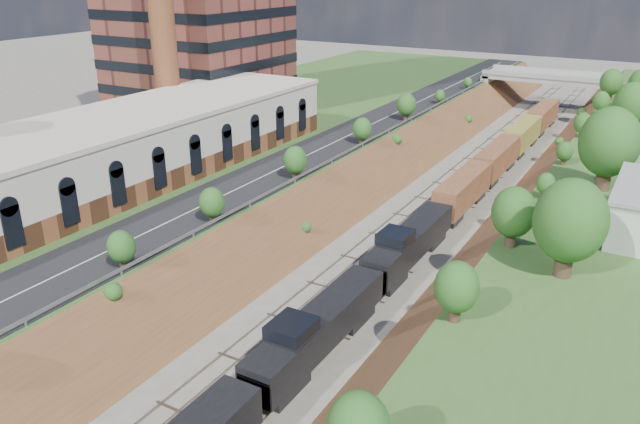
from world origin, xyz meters
TOP-DOWN VIEW (x-y plane):
  - platform_left at (-33.00, 60.00)m, footprint 44.00×180.00m
  - embankment_left at (-11.00, 60.00)m, footprint 10.00×180.00m
  - embankment_right at (11.00, 60.00)m, footprint 10.00×180.00m
  - rail_left_track at (-2.60, 60.00)m, footprint 1.58×180.00m
  - rail_right_track at (2.60, 60.00)m, footprint 1.58×180.00m
  - road at (-15.50, 60.00)m, footprint 8.00×180.00m
  - guardrail at (-11.40, 59.80)m, footprint 0.10×171.00m
  - commercial_building at (-28.00, 38.00)m, footprint 14.30×62.30m
  - overpass at (0.00, 122.00)m, footprint 24.50×8.30m
  - tree_right_large at (17.00, 40.00)m, footprint 5.25×5.25m
  - tree_left_crest at (-11.80, 20.00)m, footprint 2.45×2.45m
  - freight_train at (2.60, 60.49)m, footprint 2.71×109.89m

SIDE VIEW (x-z plane):
  - embankment_left at x=-11.00m, z-range -5.00..5.00m
  - embankment_right at x=11.00m, z-range -5.00..5.00m
  - rail_left_track at x=-2.60m, z-range 0.00..0.18m
  - rail_right_track at x=2.60m, z-range 0.00..0.18m
  - freight_train at x=2.60m, z-range 0.09..4.64m
  - platform_left at x=-33.00m, z-range 0.00..5.00m
  - overpass at x=0.00m, z-range 1.22..8.62m
  - road at x=-15.50m, z-range 5.00..5.10m
  - guardrail at x=-11.40m, z-range 5.20..5.90m
  - tree_left_crest at x=-11.80m, z-range 5.26..8.82m
  - commercial_building at x=-28.00m, z-range 5.01..12.01m
  - tree_right_large at x=17.00m, z-range 5.58..13.19m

